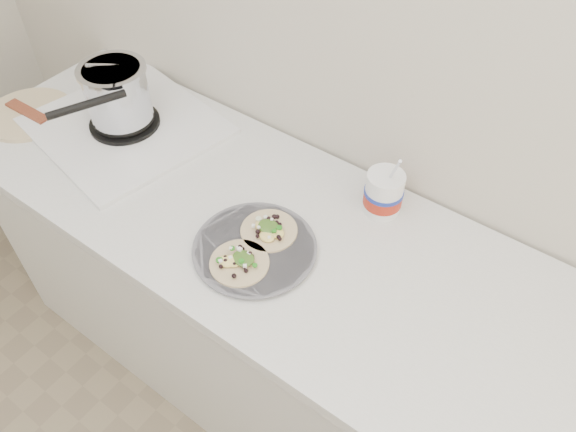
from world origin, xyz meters
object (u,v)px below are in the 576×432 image
Objects in this scene: taco_plate at (255,246)px; tub at (385,191)px; bacon_plate at (29,114)px; stove at (120,106)px.

taco_plate is 0.37m from tub.
taco_plate is at bearing -0.64° from bacon_plate.
stove is at bearing -168.77° from tub.
stove reaches higher than bacon_plate.
stove is 1.95× the size of taco_plate.
bacon_plate is (-1.11, -0.30, -0.06)m from tub.
stove is 0.34m from bacon_plate.
stove reaches higher than tub.
tub reaches higher than taco_plate.
stove is at bearing 166.60° from taco_plate.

